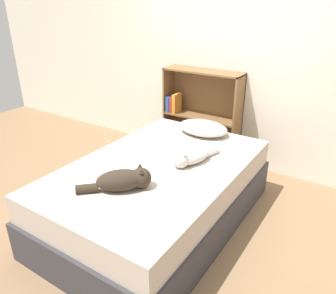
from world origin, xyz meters
The scene contains 7 objects.
ground_plane centered at (0.00, 0.00, 0.00)m, with size 8.00×8.00×0.00m, color #846647.
wall_back centered at (0.00, 1.47, 1.25)m, with size 8.00×0.06×2.50m.
bed centered at (0.00, 0.00, 0.27)m, with size 1.27×2.00×0.55m.
pillow centered at (-0.01, 0.80, 0.62)m, with size 0.51×0.35×0.13m.
cat_light centered at (0.21, 0.16, 0.61)m, with size 0.25×0.49×0.16m.
cat_dark centered at (0.01, -0.44, 0.63)m, with size 0.43×0.43×0.17m.
bookshelf centered at (-0.31, 1.35, 0.55)m, with size 0.92×0.26×1.07m.
Camera 1 is at (1.37, -1.95, 1.79)m, focal length 35.00 mm.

